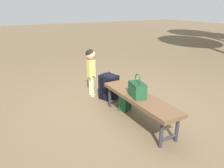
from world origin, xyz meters
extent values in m
plane|color=brown|center=(0.00, 0.00, 0.00)|extent=(40.00, 40.00, 0.00)
cube|color=brown|center=(-0.64, 0.09, 0.42)|extent=(1.61, 0.42, 0.06)
cylinder|color=#2D2D33|center=(0.06, 0.22, 0.20)|extent=(0.05, 0.05, 0.39)
cylinder|color=#2D2D33|center=(0.05, -0.06, 0.20)|extent=(0.05, 0.05, 0.39)
cylinder|color=#2D2D33|center=(-1.34, 0.24, 0.20)|extent=(0.05, 0.05, 0.39)
cylinder|color=#2D2D33|center=(-1.35, -0.04, 0.20)|extent=(0.05, 0.05, 0.39)
cylinder|color=#2D2D33|center=(0.06, 0.08, 0.10)|extent=(0.04, 0.28, 0.04)
cylinder|color=#2D2D33|center=(-1.34, 0.10, 0.10)|extent=(0.04, 0.28, 0.04)
cube|color=#1E4C2D|center=(-0.65, 0.13, 0.56)|extent=(0.35, 0.25, 0.22)
cube|color=#163922|center=(-0.65, 0.13, 0.67)|extent=(0.32, 0.24, 0.02)
torus|color=#1E4C2D|center=(-0.65, 0.13, 0.72)|extent=(0.19, 0.06, 0.20)
cylinder|color=#CCCC8C|center=(0.77, 0.28, 0.21)|extent=(0.08, 0.08, 0.41)
cylinder|color=#CCCC8C|center=(0.67, 0.28, 0.21)|extent=(0.08, 0.08, 0.41)
ellipsoid|color=white|center=(0.77, 0.26, 0.02)|extent=(0.05, 0.09, 0.04)
ellipsoid|color=white|center=(0.67, 0.26, 0.02)|extent=(0.05, 0.09, 0.04)
cube|color=#E5CC66|center=(0.72, 0.28, 0.59)|extent=(0.15, 0.13, 0.35)
cylinder|color=#E5CC66|center=(0.82, 0.27, 0.61)|extent=(0.06, 0.06, 0.30)
cylinder|color=#E5CC66|center=(0.62, 0.28, 0.61)|extent=(0.06, 0.06, 0.30)
sphere|color=tan|center=(0.72, 0.28, 0.86)|extent=(0.20, 0.20, 0.20)
sphere|color=black|center=(0.72, 0.29, 0.88)|extent=(0.18, 0.18, 0.18)
cube|color=black|center=(0.39, 0.06, 0.25)|extent=(0.41, 0.36, 0.50)
ellipsoid|color=black|center=(0.39, 0.06, 0.49)|extent=(0.39, 0.34, 0.11)
cube|color=black|center=(0.44, -0.08, 0.17)|extent=(0.23, 0.12, 0.22)
cube|color=black|center=(0.41, 0.21, 0.25)|extent=(0.06, 0.04, 0.42)
cube|color=black|center=(0.26, 0.15, 0.25)|extent=(0.06, 0.04, 0.42)
torus|color=black|center=(0.39, 0.06, 0.53)|extent=(0.04, 0.08, 0.08)
cube|color=#1E4C2D|center=(-0.19, 0.04, 0.15)|extent=(0.21, 0.24, 0.30)
ellipsoid|color=#1E4C2D|center=(-0.19, 0.04, 0.29)|extent=(0.20, 0.23, 0.07)
cube|color=#13311D|center=(-0.11, 0.07, 0.10)|extent=(0.07, 0.14, 0.13)
cube|color=#13311D|center=(-0.28, 0.06, 0.15)|extent=(0.02, 0.04, 0.25)
cube|color=#13311D|center=(-0.25, -0.03, 0.15)|extent=(0.02, 0.04, 0.25)
torus|color=black|center=(-0.19, 0.04, 0.32)|extent=(0.05, 0.03, 0.05)
camera|label=1|loc=(-3.11, 1.99, 1.77)|focal=34.57mm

